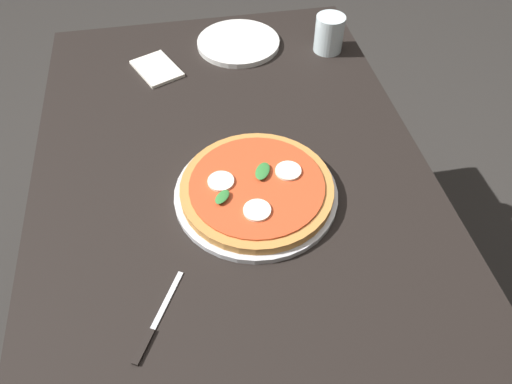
% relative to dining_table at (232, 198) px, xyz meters
% --- Properties ---
extents(ground_plane, '(6.00, 6.00, 0.00)m').
position_rel_dining_table_xyz_m(ground_plane, '(0.00, 0.00, -0.60)').
color(ground_plane, '#2D2B28').
extents(dining_table, '(1.18, 0.81, 0.71)m').
position_rel_dining_table_xyz_m(dining_table, '(0.00, 0.00, 0.00)').
color(dining_table, black).
rests_on(dining_table, ground_plane).
extents(serving_tray, '(0.32, 0.32, 0.01)m').
position_rel_dining_table_xyz_m(serving_tray, '(0.09, 0.04, 0.12)').
color(serving_tray, silver).
rests_on(serving_tray, dining_table).
extents(pizza, '(0.30, 0.30, 0.03)m').
position_rel_dining_table_xyz_m(pizza, '(0.10, 0.04, 0.13)').
color(pizza, '#C6843F').
rests_on(pizza, serving_tray).
extents(plate_white, '(0.22, 0.22, 0.01)m').
position_rel_dining_table_xyz_m(plate_white, '(-0.43, 0.09, 0.12)').
color(plate_white, white).
rests_on(plate_white, dining_table).
extents(napkin, '(0.16, 0.14, 0.01)m').
position_rel_dining_table_xyz_m(napkin, '(-0.36, -0.13, 0.11)').
color(napkin, white).
rests_on(napkin, dining_table).
extents(knife, '(0.15, 0.09, 0.01)m').
position_rel_dining_table_xyz_m(knife, '(0.34, -0.17, 0.11)').
color(knife, black).
rests_on(knife, dining_table).
extents(glass_cup, '(0.07, 0.07, 0.09)m').
position_rel_dining_table_xyz_m(glass_cup, '(-0.37, 0.31, 0.16)').
color(glass_cup, silver).
rests_on(glass_cup, dining_table).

